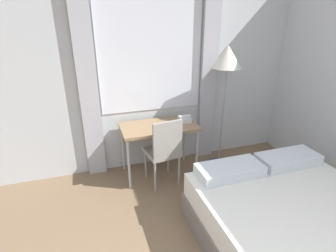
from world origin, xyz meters
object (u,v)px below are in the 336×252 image
Objects in this scene: desk at (159,130)px; bed at (307,238)px; book at (167,125)px; telephone at (185,119)px; desk_chair at (164,149)px; standing_lamp at (227,64)px.

desk is 2.04m from bed.
telephone is at bearing 16.26° from book.
book reaches higher than bed.
desk_chair is 3.71× the size of book.
desk_chair is 0.55m from telephone.
standing_lamp is (0.92, -0.05, 0.83)m from desk.
standing_lamp is at bearing 1.15° from book.
book is at bearing 112.52° from bed.
book is at bearing -32.49° from desk.
desk is 0.39m from telephone.
desk_chair is 0.33m from book.
telephone is (0.37, 0.02, 0.11)m from desk.
desk_chair is at bearing -166.03° from standing_lamp.
standing_lamp is at bearing -2.80° from desk.
bed is at bearing -76.19° from telephone.
bed is 1.96m from book.
book is (0.10, -0.06, 0.08)m from desk.
standing_lamp reaches higher than book.
telephone reaches higher than book.
telephone is 0.68× the size of book.
bed is 11.47× the size of telephone.
bed is (0.83, -1.82, -0.39)m from desk.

